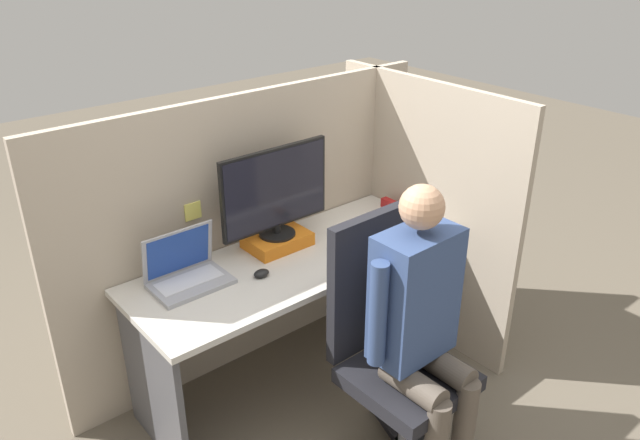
{
  "coord_description": "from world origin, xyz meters",
  "views": [
    {
      "loc": [
        -1.56,
        -1.76,
        2.16
      ],
      "look_at": [
        0.03,
        0.15,
        0.95
      ],
      "focal_mm": 35.0,
      "sensor_mm": 36.0,
      "label": 1
    }
  ],
  "objects_px": {
    "monitor": "(275,191)",
    "laptop": "(187,273)",
    "carrot_toy": "(356,252)",
    "office_chair": "(391,342)",
    "person": "(422,318)",
    "paper_box": "(277,240)",
    "stapler": "(392,205)"
  },
  "relations": [
    {
      "from": "stapler",
      "to": "office_chair",
      "type": "xyz_separation_m",
      "value": [
        -0.7,
        -0.69,
        -0.2
      ]
    },
    {
      "from": "stapler",
      "to": "office_chair",
      "type": "height_order",
      "value": "office_chair"
    },
    {
      "from": "person",
      "to": "paper_box",
      "type": "bearing_deg",
      "value": 92.44
    },
    {
      "from": "stapler",
      "to": "person",
      "type": "height_order",
      "value": "person"
    },
    {
      "from": "carrot_toy",
      "to": "office_chair",
      "type": "bearing_deg",
      "value": -113.34
    },
    {
      "from": "monitor",
      "to": "stapler",
      "type": "distance_m",
      "value": 0.79
    },
    {
      "from": "stapler",
      "to": "office_chair",
      "type": "bearing_deg",
      "value": -135.39
    },
    {
      "from": "monitor",
      "to": "office_chair",
      "type": "xyz_separation_m",
      "value": [
        0.04,
        -0.75,
        -0.46
      ]
    },
    {
      "from": "paper_box",
      "to": "laptop",
      "type": "height_order",
      "value": "laptop"
    },
    {
      "from": "laptop",
      "to": "office_chair",
      "type": "bearing_deg",
      "value": -52.81
    },
    {
      "from": "paper_box",
      "to": "laptop",
      "type": "xyz_separation_m",
      "value": [
        -0.51,
        -0.02,
        0.02
      ]
    },
    {
      "from": "monitor",
      "to": "person",
      "type": "height_order",
      "value": "person"
    },
    {
      "from": "office_chair",
      "to": "person",
      "type": "distance_m",
      "value": 0.26
    },
    {
      "from": "carrot_toy",
      "to": "office_chair",
      "type": "xyz_separation_m",
      "value": [
        -0.18,
        -0.43,
        -0.19
      ]
    },
    {
      "from": "paper_box",
      "to": "person",
      "type": "distance_m",
      "value": 0.91
    },
    {
      "from": "laptop",
      "to": "carrot_toy",
      "type": "relative_size",
      "value": 2.23
    },
    {
      "from": "office_chair",
      "to": "carrot_toy",
      "type": "bearing_deg",
      "value": 66.66
    },
    {
      "from": "paper_box",
      "to": "monitor",
      "type": "xyz_separation_m",
      "value": [
        0.0,
        0.0,
        0.26
      ]
    },
    {
      "from": "monitor",
      "to": "stapler",
      "type": "height_order",
      "value": "monitor"
    },
    {
      "from": "laptop",
      "to": "carrot_toy",
      "type": "height_order",
      "value": "laptop"
    },
    {
      "from": "paper_box",
      "to": "laptop",
      "type": "distance_m",
      "value": 0.51
    },
    {
      "from": "carrot_toy",
      "to": "office_chair",
      "type": "relative_size",
      "value": 0.14
    },
    {
      "from": "monitor",
      "to": "laptop",
      "type": "xyz_separation_m",
      "value": [
        -0.51,
        -0.03,
        -0.24
      ]
    },
    {
      "from": "paper_box",
      "to": "stapler",
      "type": "relative_size",
      "value": 2.28
    },
    {
      "from": "stapler",
      "to": "carrot_toy",
      "type": "height_order",
      "value": "stapler"
    },
    {
      "from": "carrot_toy",
      "to": "person",
      "type": "height_order",
      "value": "person"
    },
    {
      "from": "laptop",
      "to": "office_chair",
      "type": "relative_size",
      "value": 0.31
    },
    {
      "from": "paper_box",
      "to": "office_chair",
      "type": "height_order",
      "value": "office_chair"
    },
    {
      "from": "laptop",
      "to": "person",
      "type": "xyz_separation_m",
      "value": [
        0.55,
        -0.88,
        -0.01
      ]
    },
    {
      "from": "paper_box",
      "to": "monitor",
      "type": "distance_m",
      "value": 0.26
    },
    {
      "from": "monitor",
      "to": "person",
      "type": "relative_size",
      "value": 0.46
    },
    {
      "from": "monitor",
      "to": "laptop",
      "type": "bearing_deg",
      "value": -177.03
    }
  ]
}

